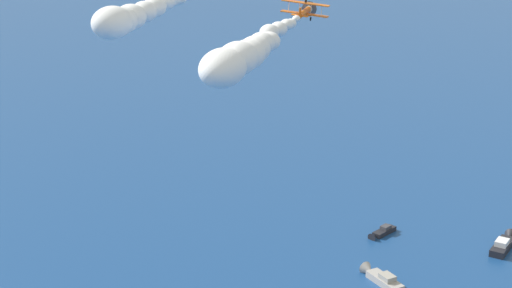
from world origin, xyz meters
TOP-DOWN VIEW (x-y plane):
  - motorboat_near_centre at (23.34, 7.26)m, footprint 6.51×10.23m
  - motorboat_inshore at (28.12, 26.62)m, footprint 6.82×6.26m
  - motorboat_offshore at (51.26, 19.03)m, footprint 8.71×10.31m
  - smoke_trail_lead at (-16.90, -22.68)m, footprint 14.67×32.03m
  - biplane_wingman at (7.00, -2.96)m, footprint 7.29×7.10m
  - smoke_trail_wingman at (-4.01, -31.69)m, footprint 16.66×35.84m

SIDE VIEW (x-z plane):
  - motorboat_inshore at x=28.12m, z-range -0.49..1.65m
  - motorboat_near_centre at x=23.34m, z-range -0.67..2.25m
  - motorboat_offshore at x=51.26m, z-range -0.72..2.41m
  - smoke_trail_wingman at x=-4.01m, z-range 49.03..53.67m
  - biplane_wingman at x=7.00m, z-range 49.54..53.17m
  - smoke_trail_lead at x=-16.90m, z-range 52.35..56.61m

